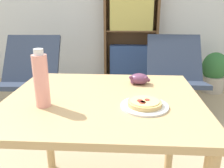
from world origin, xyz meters
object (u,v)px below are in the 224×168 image
Objects in this scene: lounge_chair_near at (30,88)px; lounge_chair_far at (174,86)px; bookshelf at (131,36)px; grape_bunch at (139,79)px; drink_bottle at (41,80)px; pizza_on_plate at (144,104)px; potted_plant_floor at (214,72)px.

lounge_chair_near is 1.00× the size of lounge_chair_far.
lounge_chair_far is at bearing -60.99° from bookshelf.
grape_bunch is at bearing -108.96° from lounge_chair_far.
bookshelf reaches higher than drink_bottle.
grape_bunch is 0.62m from drink_bottle.
pizza_on_plate is at bearing -88.52° from grape_bunch.
drink_bottle is at bearing -118.25° from lounge_chair_far.
lounge_chair_far reaches higher than grape_bunch.
potted_plant_floor is at bearing 59.04° from grape_bunch.
lounge_chair_far is at bearing 2.39° from lounge_chair_near.
drink_bottle is at bearing -178.25° from pizza_on_plate.
pizza_on_plate is at bearing -54.48° from lounge_chair_near.
lounge_chair_far is 1.49× the size of potted_plant_floor.
lounge_chair_far reaches higher than pizza_on_plate.
potted_plant_floor is (1.23, -0.32, -0.49)m from bookshelf.
lounge_chair_near is 2.59m from potted_plant_floor.
pizza_on_plate is 2.70m from bookshelf.
lounge_chair_near is at bearing 115.38° from drink_bottle.
drink_bottle is (-0.50, -0.02, 0.12)m from pizza_on_plate.
grape_bunch is at bearing -89.66° from bookshelf.
grape_bunch is at bearing -47.49° from lounge_chair_near.
potted_plant_floor is (1.70, 2.40, -0.61)m from drink_bottle.
drink_bottle is 0.17× the size of bookshelf.
lounge_chair_far reaches higher than potted_plant_floor.
grape_bunch is 0.15× the size of lounge_chair_near.
drink_bottle is (-0.49, -0.37, 0.10)m from grape_bunch.
bookshelf is (-0.02, 2.70, -0.01)m from pizza_on_plate.
pizza_on_plate is at bearing -104.78° from lounge_chair_far.
lounge_chair_near reaches higher than grape_bunch.
pizza_on_plate is 0.27× the size of lounge_chair_far.
grape_bunch is at bearing 91.48° from pizza_on_plate.
bookshelf reaches higher than potted_plant_floor.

